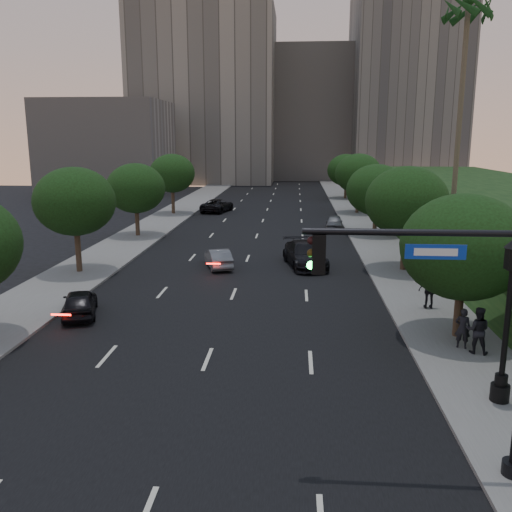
# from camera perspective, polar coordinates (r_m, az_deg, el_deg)

# --- Properties ---
(ground) EXTENTS (160.00, 160.00, 0.00)m
(ground) POSITION_cam_1_polar(r_m,az_deg,el_deg) (17.10, -7.93, -17.37)
(ground) COLOR black
(ground) RESTS_ON ground
(road_surface) EXTENTS (16.00, 140.00, 0.02)m
(road_surface) POSITION_cam_1_polar(r_m,az_deg,el_deg) (45.41, -0.10, 1.66)
(road_surface) COLOR black
(road_surface) RESTS_ON ground
(sidewalk_right) EXTENTS (4.50, 140.00, 0.15)m
(sidewalk_right) POSITION_cam_1_polar(r_m,az_deg,el_deg) (45.81, 12.80, 1.52)
(sidewalk_right) COLOR slate
(sidewalk_right) RESTS_ON ground
(sidewalk_left) EXTENTS (4.50, 140.00, 0.15)m
(sidewalk_left) POSITION_cam_1_polar(r_m,az_deg,el_deg) (47.27, -12.60, 1.86)
(sidewalk_left) COLOR slate
(sidewalk_left) RESTS_ON ground
(parapet_wall) EXTENTS (0.35, 90.00, 0.70)m
(parapet_wall) POSITION_cam_1_polar(r_m,az_deg,el_deg) (43.90, 17.67, 6.43)
(parapet_wall) COLOR slate
(parapet_wall) RESTS_ON embankment
(office_block_left) EXTENTS (26.00, 20.00, 32.00)m
(office_block_left) POSITION_cam_1_polar(r_m,az_deg,el_deg) (108.16, -5.28, 16.32)
(office_block_left) COLOR gray
(office_block_left) RESTS_ON ground
(office_block_mid) EXTENTS (22.00, 18.00, 26.00)m
(office_block_mid) POSITION_cam_1_polar(r_m,az_deg,el_deg) (116.62, 5.65, 14.55)
(office_block_mid) COLOR #AAA59C
(office_block_mid) RESTS_ON ground
(office_block_right) EXTENTS (20.00, 22.00, 36.00)m
(office_block_right) POSITION_cam_1_polar(r_m,az_deg,el_deg) (112.82, 15.37, 16.80)
(office_block_right) COLOR slate
(office_block_right) RESTS_ON ground
(office_block_filler) EXTENTS (18.00, 16.00, 14.00)m
(office_block_filler) POSITION_cam_1_polar(r_m,az_deg,el_deg) (89.45, -15.27, 11.01)
(office_block_filler) COLOR #AAA59C
(office_block_filler) RESTS_ON ground
(tree_right_a) EXTENTS (5.20, 5.20, 6.24)m
(tree_right_a) POSITION_cam_1_polar(r_m,az_deg,el_deg) (23.97, 21.03, 0.89)
(tree_right_a) COLOR #38281C
(tree_right_a) RESTS_ON ground
(tree_right_b) EXTENTS (5.20, 5.20, 6.74)m
(tree_right_b) POSITION_cam_1_polar(r_m,az_deg,el_deg) (35.42, 15.58, 5.54)
(tree_right_b) COLOR #38281C
(tree_right_b) RESTS_ON ground
(tree_right_c) EXTENTS (5.20, 5.20, 6.24)m
(tree_right_c) POSITION_cam_1_polar(r_m,az_deg,el_deg) (48.21, 12.56, 6.81)
(tree_right_c) COLOR #38281C
(tree_right_c) RESTS_ON ground
(tree_right_d) EXTENTS (5.20, 5.20, 6.74)m
(tree_right_d) POSITION_cam_1_polar(r_m,az_deg,el_deg) (62.02, 10.73, 8.52)
(tree_right_d) COLOR #38281C
(tree_right_d) RESTS_ON ground
(tree_right_e) EXTENTS (5.20, 5.20, 6.24)m
(tree_right_e) POSITION_cam_1_polar(r_m,az_deg,el_deg) (76.95, 9.47, 8.90)
(tree_right_e) COLOR #38281C
(tree_right_e) RESTS_ON ground
(tree_left_b) EXTENTS (5.00, 5.00, 6.71)m
(tree_left_b) POSITION_cam_1_polar(r_m,az_deg,el_deg) (35.45, -18.55, 5.46)
(tree_left_b) COLOR #38281C
(tree_left_b) RESTS_ON ground
(tree_left_c) EXTENTS (5.00, 5.00, 6.34)m
(tree_left_c) POSITION_cam_1_polar(r_m,az_deg,el_deg) (47.68, -12.55, 6.97)
(tree_left_c) COLOR #38281C
(tree_left_c) RESTS_ON ground
(tree_left_d) EXTENTS (5.00, 5.00, 6.71)m
(tree_left_d) POSITION_cam_1_polar(r_m,az_deg,el_deg) (61.16, -8.82, 8.59)
(tree_left_d) COLOR #38281C
(tree_left_d) RESTS_ON ground
(palm_far) EXTENTS (3.20, 3.20, 15.50)m
(palm_far) POSITION_cam_1_polar(r_m,az_deg,el_deg) (47.18, 21.41, 22.81)
(palm_far) COLOR #4C4233
(palm_far) RESTS_ON embankment
(traffic_signal_mast) EXTENTS (5.68, 0.56, 7.00)m
(traffic_signal_mast) POSITION_cam_1_polar(r_m,az_deg,el_deg) (14.18, 22.56, -8.31)
(traffic_signal_mast) COLOR black
(traffic_signal_mast) RESTS_ON ground
(street_lamp) EXTENTS (0.64, 0.64, 5.62)m
(street_lamp) POSITION_cam_1_polar(r_m,az_deg,el_deg) (18.80, 24.88, -6.84)
(street_lamp) COLOR black
(street_lamp) RESTS_ON ground
(sedan_near_left) EXTENTS (2.65, 4.14, 1.31)m
(sedan_near_left) POSITION_cam_1_polar(r_m,az_deg,el_deg) (27.55, -18.08, -4.69)
(sedan_near_left) COLOR black
(sedan_near_left) RESTS_ON ground
(sedan_mid_left) EXTENTS (2.48, 4.10, 1.27)m
(sedan_mid_left) POSITION_cam_1_polar(r_m,az_deg,el_deg) (35.92, -4.00, -0.23)
(sedan_mid_left) COLOR slate
(sedan_mid_left) RESTS_ON ground
(sedan_far_left) EXTENTS (3.65, 5.85, 1.51)m
(sedan_far_left) POSITION_cam_1_polar(r_m,az_deg,el_deg) (63.04, -4.10, 5.32)
(sedan_far_left) COLOR black
(sedan_far_left) RESTS_ON ground
(sedan_near_right) EXTENTS (3.39, 5.89, 1.61)m
(sedan_near_right) POSITION_cam_1_polar(r_m,az_deg,el_deg) (36.27, 5.16, 0.15)
(sedan_near_right) COLOR black
(sedan_near_right) RESTS_ON ground
(sedan_far_right) EXTENTS (1.80, 3.91, 1.30)m
(sedan_far_right) POSITION_cam_1_polar(r_m,az_deg,el_deg) (51.53, 8.22, 3.53)
(sedan_far_right) COLOR #5A5D61
(sedan_far_right) RESTS_ON ground
(pedestrian_a) EXTENTS (0.71, 0.60, 1.65)m
(pedestrian_a) POSITION_cam_1_polar(r_m,az_deg,el_deg) (23.39, 20.92, -7.11)
(pedestrian_a) COLOR black
(pedestrian_a) RESTS_ON sidewalk_right
(pedestrian_b) EXTENTS (1.08, 0.94, 1.87)m
(pedestrian_b) POSITION_cam_1_polar(r_m,az_deg,el_deg) (23.04, 22.29, -7.23)
(pedestrian_b) COLOR black
(pedestrian_b) RESTS_ON sidewalk_right
(pedestrian_c) EXTENTS (1.09, 0.47, 1.85)m
(pedestrian_c) POSITION_cam_1_polar(r_m,az_deg,el_deg) (28.15, 17.84, -3.43)
(pedestrian_c) COLOR black
(pedestrian_c) RESTS_ON sidewalk_right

